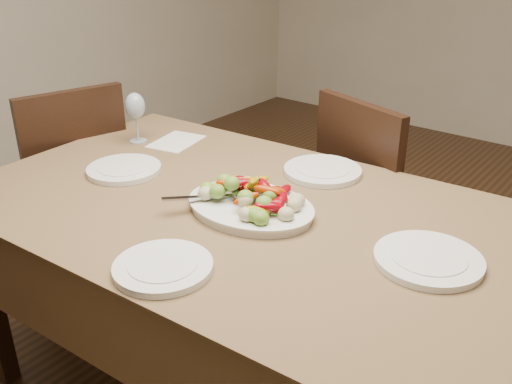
{
  "coord_description": "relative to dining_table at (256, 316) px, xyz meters",
  "views": [
    {
      "loc": [
        0.69,
        -1.37,
        1.52
      ],
      "look_at": [
        -0.23,
        -0.2,
        0.82
      ],
      "focal_mm": 40.0,
      "sensor_mm": 36.0,
      "label": 1
    }
  ],
  "objects": [
    {
      "name": "dining_table",
      "position": [
        0.0,
        0.0,
        0.0
      ],
      "size": [
        1.9,
        1.15,
        0.76
      ],
      "primitive_type": "cube",
      "rotation": [
        0.0,
        0.0,
        0.06
      ],
      "color": "brown",
      "rests_on": "ground"
    },
    {
      "name": "chair_far",
      "position": [
        0.06,
        0.78,
        0.1
      ],
      "size": [
        0.53,
        0.53,
        0.95
      ],
      "primitive_type": null,
      "rotation": [
        0.0,
        0.0,
        2.83
      ],
      "color": "black",
      "rests_on": "ground"
    },
    {
      "name": "chair_left",
      "position": [
        -1.13,
        0.1,
        0.1
      ],
      "size": [
        0.51,
        0.51,
        0.95
      ],
      "primitive_type": null,
      "rotation": [
        0.0,
        0.0,
        -1.83
      ],
      "color": "black",
      "rests_on": "ground"
    },
    {
      "name": "serving_platter",
      "position": [
        -0.01,
        -0.02,
        0.39
      ],
      "size": [
        0.4,
        0.31,
        0.02
      ],
      "primitive_type": "ellipsoid",
      "rotation": [
        0.0,
        0.0,
        0.06
      ],
      "color": "white",
      "rests_on": "dining_table"
    },
    {
      "name": "roasted_vegetables",
      "position": [
        -0.01,
        -0.02,
        0.45
      ],
      "size": [
        0.33,
        0.23,
        0.09
      ],
      "primitive_type": null,
      "rotation": [
        0.0,
        0.0,
        0.06
      ],
      "color": "maroon",
      "rests_on": "serving_platter"
    },
    {
      "name": "serving_spoon",
      "position": [
        -0.07,
        -0.06,
        0.43
      ],
      "size": [
        0.27,
        0.2,
        0.03
      ],
      "primitive_type": null,
      "rotation": [
        0.0,
        0.0,
        -0.56
      ],
      "color": "#9EA0A8",
      "rests_on": "serving_platter"
    },
    {
      "name": "plate_left",
      "position": [
        -0.53,
        -0.05,
        0.39
      ],
      "size": [
        0.25,
        0.25,
        0.02
      ],
      "primitive_type": "cylinder",
      "color": "white",
      "rests_on": "dining_table"
    },
    {
      "name": "plate_right",
      "position": [
        0.51,
        0.04,
        0.39
      ],
      "size": [
        0.27,
        0.27,
        0.02
      ],
      "primitive_type": "cylinder",
      "color": "white",
      "rests_on": "dining_table"
    },
    {
      "name": "plate_far",
      "position": [
        0.0,
        0.36,
        0.39
      ],
      "size": [
        0.26,
        0.26,
        0.02
      ],
      "primitive_type": "cylinder",
      "color": "white",
      "rests_on": "dining_table"
    },
    {
      "name": "plate_near",
      "position": [
        0.02,
        -0.39,
        0.39
      ],
      "size": [
        0.24,
        0.24,
        0.02
      ],
      "primitive_type": "cylinder",
      "color": "white",
      "rests_on": "dining_table"
    },
    {
      "name": "wine_glass",
      "position": [
        -0.72,
        0.18,
        0.48
      ],
      "size": [
        0.08,
        0.08,
        0.2
      ],
      "primitive_type": null,
      "color": "#8C99A5",
      "rests_on": "dining_table"
    },
    {
      "name": "menu_card",
      "position": [
        -0.6,
        0.27,
        0.38
      ],
      "size": [
        0.19,
        0.24,
        0.0
      ],
      "primitive_type": "cube",
      "rotation": [
        0.0,
        0.0,
        0.22
      ],
      "color": "silver",
      "rests_on": "dining_table"
    }
  ]
}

